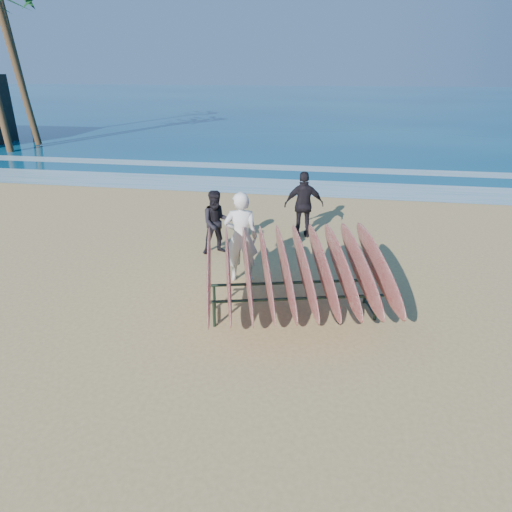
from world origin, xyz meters
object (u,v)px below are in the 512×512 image
object	(u,v)px
person_white	(241,237)
palm_mid	(4,1)
surfboard_rack	(295,269)
person_dark_b	(304,205)
person_dark_a	(217,223)

from	to	relation	value
person_white	palm_mid	world-z (taller)	palm_mid
surfboard_rack	person_dark_b	xyz separation A→B (m)	(-0.14, 4.27, -0.04)
surfboard_rack	person_white	world-z (taller)	person_white
surfboard_rack	person_dark_b	bearing A→B (deg)	77.57
surfboard_rack	person_white	distance (m)	1.82
person_white	palm_mid	bearing A→B (deg)	-52.14
surfboard_rack	palm_mid	size ratio (longest dim) A/B	0.47
person_dark_a	person_dark_b	size ratio (longest dim) A/B	0.89
surfboard_rack	person_dark_a	size ratio (longest dim) A/B	2.40
person_white	palm_mid	size ratio (longest dim) A/B	0.24
surfboard_rack	palm_mid	bearing A→B (deg)	120.95
person_dark_b	person_white	bearing A→B (deg)	58.94
person_white	palm_mid	xyz separation A→B (m)	(-15.30, 15.12, 6.37)
person_white	person_dark_a	size ratio (longest dim) A/B	1.24
surfboard_rack	person_dark_b	size ratio (longest dim) A/B	2.13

